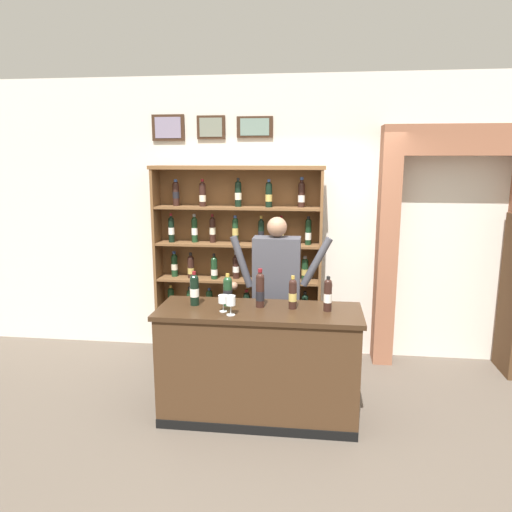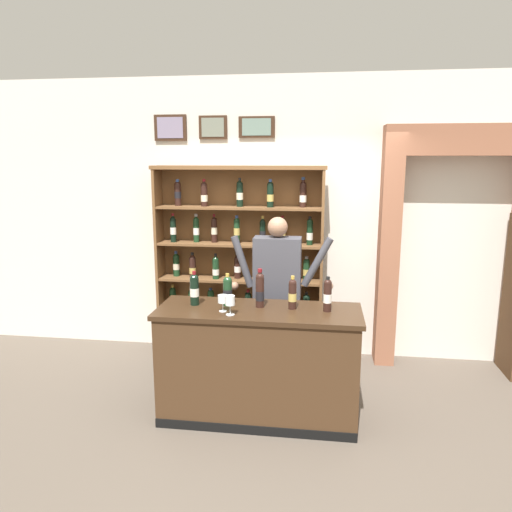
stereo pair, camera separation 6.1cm
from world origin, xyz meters
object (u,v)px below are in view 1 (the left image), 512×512
at_px(wine_shelf, 238,260).
at_px(wine_glass_left, 223,300).
at_px(tasting_bottle_vin_santo, 328,294).
at_px(tasting_bottle_bianco, 260,290).
at_px(tasting_bottle_prosecco, 293,293).
at_px(shopkeeper, 277,283).
at_px(tasting_bottle_grappa, 228,290).
at_px(wine_glass_center, 231,301).
at_px(tasting_counter, 259,364).
at_px(tasting_bottle_rosso, 194,289).

bearing_deg(wine_shelf, wine_glass_left, -85.96).
distance_m(wine_shelf, tasting_bottle_vin_santo, 1.59).
height_order(tasting_bottle_bianco, tasting_bottle_vin_santo, tasting_bottle_bianco).
bearing_deg(wine_shelf, tasting_bottle_prosecco, -61.59).
height_order(tasting_bottle_bianco, wine_glass_left, tasting_bottle_bianco).
relative_size(shopkeeper, tasting_bottle_bianco, 5.06).
relative_size(tasting_bottle_grappa, wine_glass_center, 1.74).
bearing_deg(tasting_bottle_prosecco, tasting_bottle_bianco, 177.60).
xyz_separation_m(tasting_bottle_grappa, wine_glass_center, (0.07, -0.26, -0.02)).
bearing_deg(tasting_bottle_bianco, tasting_bottle_grappa, 178.12).
relative_size(tasting_bottle_bianco, wine_glass_center, 2.06).
distance_m(tasting_bottle_prosecco, tasting_bottle_vin_santo, 0.29).
bearing_deg(shopkeeper, wine_glass_center, -111.10).
height_order(tasting_bottle_grappa, tasting_bottle_vin_santo, tasting_bottle_vin_santo).
bearing_deg(tasting_counter, wine_glass_left, -161.50).
xyz_separation_m(shopkeeper, wine_glass_left, (-0.39, -0.72, 0.03)).
distance_m(tasting_counter, wine_glass_center, 0.67).
distance_m(wine_shelf, tasting_bottle_grappa, 1.22).
relative_size(shopkeeper, wine_glass_center, 10.45).
xyz_separation_m(tasting_counter, wine_glass_left, (-0.29, -0.10, 0.60)).
xyz_separation_m(tasting_bottle_rosso, tasting_bottle_grappa, (0.29, 0.02, -0.01)).
height_order(tasting_counter, tasting_bottle_bianco, tasting_bottle_bianco).
height_order(tasting_bottle_grappa, wine_glass_center, tasting_bottle_grappa).
bearing_deg(tasting_bottle_rosso, wine_shelf, 81.57).
relative_size(tasting_counter, tasting_bottle_prosecco, 6.05).
relative_size(wine_shelf, shopkeeper, 1.27).
bearing_deg(tasting_bottle_rosso, tasting_counter, -5.55).
xyz_separation_m(tasting_counter, tasting_bottle_vin_santo, (0.57, 0.03, 0.64)).
height_order(tasting_counter, tasting_bottle_rosso, tasting_bottle_rosso).
bearing_deg(tasting_bottle_grappa, wine_glass_center, -74.55).
bearing_deg(tasting_bottle_prosecco, tasting_counter, -168.40).
bearing_deg(tasting_counter, wine_glass_center, -139.70).
bearing_deg(wine_glass_center, tasting_bottle_prosecco, 25.67).
relative_size(shopkeeper, tasting_bottle_grappa, 6.00).
distance_m(tasting_counter, wine_glass_left, 0.67).
height_order(tasting_counter, tasting_bottle_prosecco, tasting_bottle_prosecco).
distance_m(tasting_bottle_prosecco, wine_glass_center, 0.55).
height_order(tasting_bottle_prosecco, wine_glass_center, tasting_bottle_prosecco).
bearing_deg(wine_glass_left, tasting_bottle_bianco, 29.78).
bearing_deg(shopkeeper, tasting_bottle_grappa, -124.92).
height_order(tasting_bottle_prosecco, tasting_bottle_vin_santo, tasting_bottle_vin_santo).
distance_m(tasting_bottle_bianco, wine_glass_left, 0.34).
height_order(shopkeeper, tasting_bottle_prosecco, shopkeeper).
relative_size(tasting_counter, wine_glass_left, 12.32).
xyz_separation_m(wine_shelf, tasting_bottle_rosso, (-0.18, -1.24, 0.00)).
bearing_deg(tasting_counter, tasting_bottle_prosecco, 11.60).
distance_m(tasting_bottle_rosso, wine_glass_left, 0.32).
height_order(tasting_bottle_rosso, wine_glass_center, tasting_bottle_rosso).
bearing_deg(tasting_bottle_prosecco, tasting_bottle_rosso, -179.85).
height_order(wine_shelf, wine_glass_left, wine_shelf).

